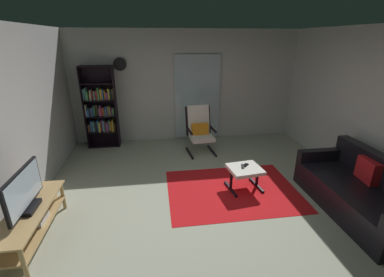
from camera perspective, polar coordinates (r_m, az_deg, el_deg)
The scene contains 13 objects.
ground_plane at distance 4.20m, azimuth 3.84°, elevation -13.71°, with size 7.02×7.02×0.00m, color #A5A892.
wall_back at distance 6.41m, azimuth -1.24°, elevation 11.19°, with size 5.60×0.06×2.60m, color silver.
glass_door_panel at distance 6.43m, azimuth 1.21°, elevation 8.95°, with size 1.10×0.01×2.00m, color silver.
area_rug at distance 4.54m, azimuth 8.74°, elevation -10.98°, with size 2.14×1.60×0.01m, color red.
tv_stand at distance 3.92m, azimuth -31.50°, elevation -14.71°, with size 0.43×1.37×0.45m.
television at distance 3.72m, azimuth -32.67°, elevation -9.79°, with size 0.20×0.85×0.52m.
bookshelf_near_tv at distance 6.32m, azimuth -19.23°, elevation 6.08°, with size 0.70×0.30×1.85m.
leather_sofa at distance 4.58m, azimuth 33.01°, elevation -9.90°, with size 0.89×1.92×0.82m.
lounge_armchair at distance 5.76m, azimuth 1.71°, elevation 2.18°, with size 0.62×0.70×1.02m.
ottoman at distance 4.48m, azimuth 11.42°, elevation -7.01°, with size 0.58×0.54×0.39m.
tv_remote at distance 4.46m, azimuth 10.95°, elevation -5.94°, with size 0.04×0.14×0.02m, color black.
cell_phone at distance 4.52m, azimuth 11.56°, elevation -5.69°, with size 0.07×0.14×0.01m, color black.
wall_clock at distance 6.27m, azimuth -15.41°, elevation 15.32°, with size 0.29×0.03×0.29m.
Camera 1 is at (-0.76, -3.37, 2.38)m, focal length 24.53 mm.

